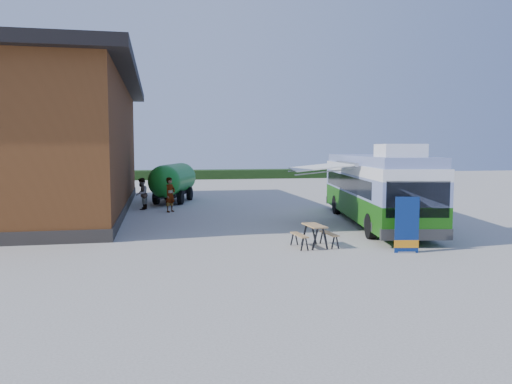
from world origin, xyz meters
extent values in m
plane|color=#BCB7AD|center=(0.00, 0.00, 0.00)|extent=(100.00, 100.00, 0.00)
cube|color=brown|center=(-10.50, 10.00, 3.50)|extent=(8.00, 20.00, 7.00)
cube|color=black|center=(-10.50, 10.00, 7.25)|extent=(9.60, 21.20, 0.50)
cube|color=#332D28|center=(-10.50, 10.00, 0.25)|extent=(8.10, 20.10, 0.50)
cube|color=#264419|center=(8.00, 38.00, 0.50)|extent=(40.00, 3.00, 1.00)
cube|color=#267313|center=(4.99, 2.51, 0.88)|extent=(4.47, 12.02, 1.08)
cube|color=#7988BD|center=(4.99, 2.51, 1.86)|extent=(4.47, 12.02, 0.88)
cube|color=black|center=(3.88, 3.20, 1.86)|extent=(1.75, 9.67, 0.69)
cube|color=black|center=(6.27, 2.78, 1.86)|extent=(1.75, 9.67, 0.69)
cube|color=white|center=(4.99, 2.51, 2.53)|extent=(4.47, 12.02, 0.44)
cube|color=#7988BD|center=(4.99, 2.51, 2.94)|extent=(4.29, 11.80, 0.39)
cube|color=white|center=(4.34, -1.17, 3.38)|extent=(1.85, 2.01, 0.49)
cube|color=black|center=(3.97, -3.26, 1.72)|extent=(2.18, 0.44, 1.28)
cube|color=#2D2D2D|center=(3.97, -3.21, 0.49)|extent=(2.50, 0.63, 0.39)
cube|color=#2D2D2D|center=(6.00, 8.22, 0.49)|extent=(2.50, 0.63, 0.39)
cylinder|color=black|center=(3.21, -1.17, 0.49)|extent=(0.46, 1.02, 0.98)
cylinder|color=black|center=(5.39, -1.55, 0.49)|extent=(0.46, 1.02, 0.98)
cylinder|color=black|center=(4.50, 6.08, 0.49)|extent=(0.46, 1.02, 0.98)
cylinder|color=black|center=(6.68, 5.69, 0.49)|extent=(0.46, 1.02, 0.98)
cube|color=white|center=(2.32, 2.45, 2.62)|extent=(3.09, 4.28, 0.31)
cube|color=#A5A8AD|center=(3.52, 2.23, 2.80)|extent=(0.88, 4.18, 0.15)
cylinder|color=#A5A8AD|center=(2.03, 0.81, 2.52)|extent=(2.51, 0.49, 0.32)
cylinder|color=#A5A8AD|center=(2.61, 4.08, 2.52)|extent=(2.51, 0.49, 0.32)
cube|color=navy|center=(3.28, -3.82, 0.94)|extent=(0.79, 0.17, 1.87)
cube|color=orange|center=(3.28, -3.82, 0.30)|extent=(0.81, 0.18, 0.26)
cube|color=#A5A8AD|center=(3.28, -3.82, 0.03)|extent=(0.59, 0.28, 0.06)
cylinder|color=#A5A8AD|center=(3.28, -3.80, 0.94)|extent=(0.03, 0.03, 1.87)
cube|color=#A87E4F|center=(0.58, -2.30, 0.77)|extent=(0.60, 1.27, 0.04)
cube|color=#A87E4F|center=(0.02, -2.34, 0.46)|extent=(0.35, 1.25, 0.04)
cube|color=#A87E4F|center=(1.14, -2.26, 0.46)|extent=(0.35, 1.25, 0.04)
cube|color=black|center=(0.44, -2.83, 0.38)|extent=(0.05, 0.05, 0.76)
cube|color=black|center=(0.80, -2.80, 0.38)|extent=(0.05, 0.05, 0.76)
cube|color=black|center=(0.36, -1.81, 0.38)|extent=(0.05, 0.05, 0.76)
cube|color=black|center=(0.73, -1.78, 0.38)|extent=(0.05, 0.05, 0.76)
imported|color=#999999|center=(-4.13, 8.52, 0.95)|extent=(0.80, 0.82, 1.90)
imported|color=#999999|center=(-5.70, 9.92, 0.90)|extent=(0.85, 1.00, 1.80)
cylinder|color=#167B21|center=(-3.80, 13.57, 1.48)|extent=(3.10, 4.76, 1.97)
sphere|color=#167B21|center=(-4.40, 11.46, 1.48)|extent=(1.97, 1.97, 1.97)
sphere|color=#167B21|center=(-3.20, 15.68, 1.48)|extent=(1.97, 1.97, 1.97)
cube|color=black|center=(-3.80, 13.57, 0.60)|extent=(2.52, 4.79, 0.22)
cube|color=black|center=(-4.58, 10.83, 0.55)|extent=(0.49, 1.30, 0.11)
cylinder|color=black|center=(-4.89, 12.52, 0.44)|extent=(0.50, 0.92, 0.88)
cylinder|color=black|center=(-3.42, 12.10, 0.44)|extent=(0.50, 0.92, 0.88)
cylinder|color=black|center=(-4.17, 15.05, 0.44)|extent=(0.50, 0.92, 0.88)
cylinder|color=black|center=(-2.70, 14.63, 0.44)|extent=(0.50, 0.92, 0.88)
camera|label=1|loc=(-4.79, -18.88, 3.47)|focal=35.00mm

